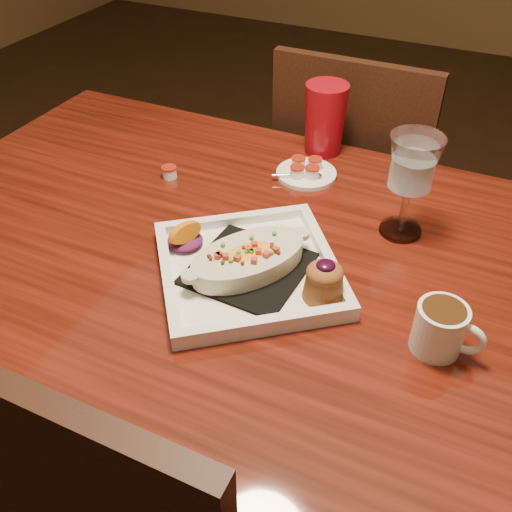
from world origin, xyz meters
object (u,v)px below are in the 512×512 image
at_px(goblet, 412,168).
at_px(table, 262,291).
at_px(plate, 255,266).
at_px(saucer, 305,172).
at_px(coffee_mug, 441,328).
at_px(red_tumbler, 325,119).
at_px(chair_far, 354,193).

bearing_deg(goblet, table, -141.63).
height_order(plate, goblet, goblet).
xyz_separation_m(goblet, saucer, (-0.24, 0.11, -0.13)).
height_order(coffee_mug, red_tumbler, red_tumbler).
relative_size(table, goblet, 7.57).
bearing_deg(coffee_mug, saucer, 138.72).
bearing_deg(table, goblet, 38.37).
bearing_deg(goblet, saucer, 154.65).
bearing_deg(table, saucer, 95.30).
bearing_deg(chair_far, coffee_mug, 114.47).
height_order(table, red_tumbler, red_tumbler).
relative_size(chair_far, red_tumbler, 5.82).
relative_size(plate, coffee_mug, 3.88).
bearing_deg(chair_far, saucer, 85.79).
relative_size(coffee_mug, goblet, 0.54).
xyz_separation_m(chair_far, goblet, (0.21, -0.46, 0.38)).
distance_m(plate, goblet, 0.32).
xyz_separation_m(plate, coffee_mug, (0.31, -0.03, 0.02)).
bearing_deg(red_tumbler, coffee_mug, -54.03).
height_order(goblet, red_tumbler, goblet).
xyz_separation_m(plate, saucer, (-0.04, 0.35, -0.01)).
xyz_separation_m(coffee_mug, red_tumbler, (-0.36, 0.50, 0.04)).
height_order(chair_far, goblet, goblet).
bearing_deg(coffee_mug, table, 168.76).
bearing_deg(coffee_mug, goblet, 119.78).
xyz_separation_m(coffee_mug, saucer, (-0.36, 0.38, -0.03)).
distance_m(coffee_mug, saucer, 0.52).
bearing_deg(table, plate, -76.17).
xyz_separation_m(saucer, red_tumbler, (-0.00, 0.12, 0.07)).
bearing_deg(saucer, chair_far, 85.79).
height_order(chair_far, plate, chair_far).
xyz_separation_m(goblet, red_tumbler, (-0.24, 0.23, -0.06)).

